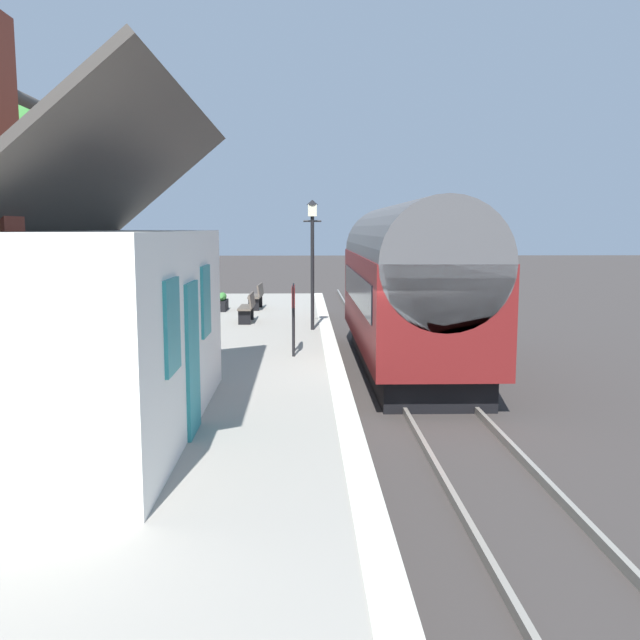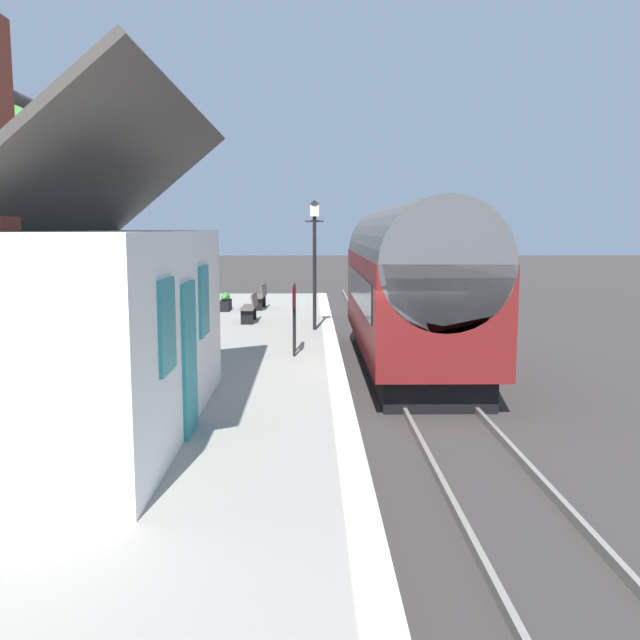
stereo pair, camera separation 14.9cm
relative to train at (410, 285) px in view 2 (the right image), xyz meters
name	(u,v)px [view 2 (the right image)]	position (x,y,z in m)	size (l,w,h in m)	color
ground_plane	(391,405)	(-3.78, 0.90, -2.22)	(160.00, 160.00, 0.00)	#383330
platform	(183,386)	(-3.78, 5.23, -1.79)	(32.00, 6.66, 0.85)	gray
platform_edge_coping	(335,365)	(-3.78, 2.08, -1.36)	(32.00, 0.36, 0.02)	beige
rail_near	(469,402)	(-3.78, -0.72, -2.15)	(52.00, 0.08, 0.14)	gray
rail_far	(400,402)	(-3.78, 0.72, -2.15)	(52.00, 0.08, 0.14)	gray
train	(410,285)	(0.00, 0.00, 0.00)	(9.97, 2.73, 4.32)	black
station_building	(50,321)	(-8.28, 6.22, 0.17)	(6.93, 4.15, 5.49)	white
bench_by_lamp	(251,306)	(2.96, 4.40, -0.89)	(1.41, 0.45, 0.88)	brown
bench_platform_end	(260,295)	(6.41, 4.35, -0.89)	(1.42, 0.50, 0.88)	brown
planter_edge_near	(190,336)	(-1.98, 5.38, -1.02)	(0.45, 0.45, 0.74)	teal
planter_bench_left	(226,302)	(6.01, 5.53, -1.07)	(1.07, 0.32, 0.62)	black
planter_bench_right	(162,311)	(3.26, 7.15, -1.07)	(1.02, 0.32, 0.62)	#9E5138
lamp_post_platform	(315,239)	(1.34, 2.47, 1.15)	(0.32, 0.50, 3.60)	black
station_sign_board	(294,302)	(-2.43, 2.95, -0.18)	(0.96, 0.06, 1.57)	black
tree_far_left	(22,193)	(8.01, 13.18, 2.72)	(3.68, 3.51, 6.93)	#4C3828
tree_distant	(12,162)	(4.35, 11.91, 3.52)	(4.45, 4.14, 7.77)	#4C3828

